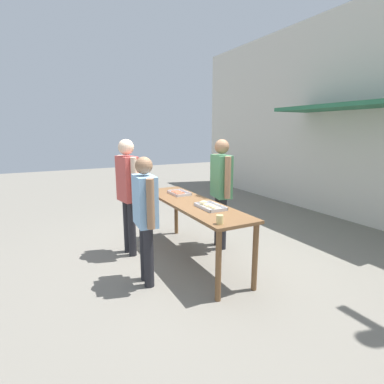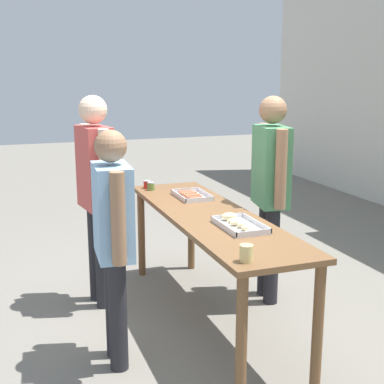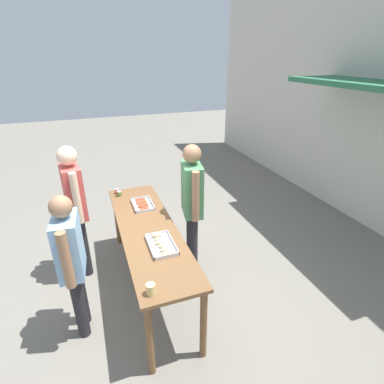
{
  "view_description": "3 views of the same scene",
  "coord_description": "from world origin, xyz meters",
  "px_view_note": "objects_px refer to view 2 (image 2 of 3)",
  "views": [
    {
      "loc": [
        3.84,
        -1.98,
        1.96
      ],
      "look_at": [
        0.0,
        0.0,
        1.05
      ],
      "focal_mm": 28.0,
      "sensor_mm": 36.0,
      "label": 1
    },
    {
      "loc": [
        3.79,
        -1.53,
        2.0
      ],
      "look_at": [
        -0.58,
        0.06,
        0.95
      ],
      "focal_mm": 50.0,
      "sensor_mm": 36.0,
      "label": 2
    },
    {
      "loc": [
        3.08,
        -0.55,
        2.81
      ],
      "look_at": [
        -0.22,
        0.65,
        1.18
      ],
      "focal_mm": 28.0,
      "sensor_mm": 36.0,
      "label": 3
    }
  ],
  "objects_px": {
    "food_tray_sausages": "(192,196)",
    "food_tray_buns": "(239,224)",
    "person_customer_holding_hotdog": "(96,181)",
    "condiment_jar_mustard": "(147,184)",
    "person_server_behind_table": "(271,181)",
    "person_customer_with_cup": "(113,229)",
    "beer_cup": "(246,253)",
    "condiment_jar_ketchup": "(151,186)"
  },
  "relations": [
    {
      "from": "food_tray_buns",
      "to": "person_customer_with_cup",
      "type": "relative_size",
      "value": 0.28
    },
    {
      "from": "food_tray_sausages",
      "to": "person_server_behind_table",
      "type": "height_order",
      "value": "person_server_behind_table"
    },
    {
      "from": "condiment_jar_mustard",
      "to": "person_customer_with_cup",
      "type": "xyz_separation_m",
      "value": [
        1.49,
        -0.64,
        0.03
      ]
    },
    {
      "from": "condiment_jar_ketchup",
      "to": "beer_cup",
      "type": "xyz_separation_m",
      "value": [
        2.09,
        -0.0,
        0.01
      ]
    },
    {
      "from": "food_tray_buns",
      "to": "condiment_jar_mustard",
      "type": "bearing_deg",
      "value": -169.77
    },
    {
      "from": "condiment_jar_mustard",
      "to": "person_customer_holding_hotdog",
      "type": "xyz_separation_m",
      "value": [
        0.46,
        -0.57,
        0.16
      ]
    },
    {
      "from": "food_tray_buns",
      "to": "person_customer_with_cup",
      "type": "bearing_deg",
      "value": -91.81
    },
    {
      "from": "food_tray_sausages",
      "to": "condiment_jar_mustard",
      "type": "xyz_separation_m",
      "value": [
        -0.51,
        -0.27,
        0.02
      ]
    },
    {
      "from": "condiment_jar_mustard",
      "to": "beer_cup",
      "type": "relative_size",
      "value": 0.74
    },
    {
      "from": "food_tray_sausages",
      "to": "condiment_jar_mustard",
      "type": "height_order",
      "value": "condiment_jar_mustard"
    },
    {
      "from": "food_tray_buns",
      "to": "person_server_behind_table",
      "type": "height_order",
      "value": "person_server_behind_table"
    },
    {
      "from": "food_tray_buns",
      "to": "person_server_behind_table",
      "type": "relative_size",
      "value": 0.25
    },
    {
      "from": "condiment_jar_ketchup",
      "to": "person_customer_with_cup",
      "type": "relative_size",
      "value": 0.05
    },
    {
      "from": "person_customer_with_cup",
      "to": "food_tray_sausages",
      "type": "bearing_deg",
      "value": -38.96
    },
    {
      "from": "person_customer_holding_hotdog",
      "to": "condiment_jar_ketchup",
      "type": "bearing_deg",
      "value": -66.04
    },
    {
      "from": "condiment_jar_mustard",
      "to": "food_tray_buns",
      "type": "bearing_deg",
      "value": 10.23
    },
    {
      "from": "condiment_jar_mustard",
      "to": "condiment_jar_ketchup",
      "type": "relative_size",
      "value": 1.0
    },
    {
      "from": "condiment_jar_ketchup",
      "to": "person_server_behind_table",
      "type": "xyz_separation_m",
      "value": [
        0.78,
        0.85,
        0.14
      ]
    },
    {
      "from": "beer_cup",
      "to": "food_tray_sausages",
      "type": "bearing_deg",
      "value": 171.01
    },
    {
      "from": "food_tray_sausages",
      "to": "condiment_jar_ketchup",
      "type": "height_order",
      "value": "condiment_jar_ketchup"
    },
    {
      "from": "person_server_behind_table",
      "to": "person_customer_with_cup",
      "type": "bearing_deg",
      "value": -57.45
    },
    {
      "from": "condiment_jar_mustard",
      "to": "beer_cup",
      "type": "bearing_deg",
      "value": 0.19
    },
    {
      "from": "condiment_jar_mustard",
      "to": "beer_cup",
      "type": "distance_m",
      "value": 2.19
    },
    {
      "from": "food_tray_buns",
      "to": "person_customer_holding_hotdog",
      "type": "distance_m",
      "value": 1.36
    },
    {
      "from": "person_customer_holding_hotdog",
      "to": "food_tray_buns",
      "type": "bearing_deg",
      "value": -149.53
    },
    {
      "from": "beer_cup",
      "to": "person_customer_with_cup",
      "type": "height_order",
      "value": "person_customer_with_cup"
    },
    {
      "from": "person_customer_with_cup",
      "to": "condiment_jar_ketchup",
      "type": "bearing_deg",
      "value": -21.0
    },
    {
      "from": "person_customer_holding_hotdog",
      "to": "beer_cup",
      "type": "bearing_deg",
      "value": -169.75
    },
    {
      "from": "condiment_jar_mustard",
      "to": "food_tray_sausages",
      "type": "bearing_deg",
      "value": 28.12
    },
    {
      "from": "condiment_jar_mustard",
      "to": "person_customer_holding_hotdog",
      "type": "height_order",
      "value": "person_customer_holding_hotdog"
    },
    {
      "from": "person_customer_with_cup",
      "to": "beer_cup",
      "type": "bearing_deg",
      "value": -133.15
    },
    {
      "from": "food_tray_buns",
      "to": "person_customer_with_cup",
      "type": "xyz_separation_m",
      "value": [
        -0.03,
        -0.91,
        0.05
      ]
    },
    {
      "from": "food_tray_sausages",
      "to": "food_tray_buns",
      "type": "height_order",
      "value": "food_tray_buns"
    },
    {
      "from": "person_customer_holding_hotdog",
      "to": "food_tray_sausages",
      "type": "bearing_deg",
      "value": -101.42
    },
    {
      "from": "beer_cup",
      "to": "person_customer_with_cup",
      "type": "distance_m",
      "value": 0.95
    },
    {
      "from": "person_customer_holding_hotdog",
      "to": "condiment_jar_mustard",
      "type": "bearing_deg",
      "value": -59.33
    },
    {
      "from": "food_tray_buns",
      "to": "condiment_jar_mustard",
      "type": "height_order",
      "value": "condiment_jar_mustard"
    },
    {
      "from": "food_tray_sausages",
      "to": "person_customer_holding_hotdog",
      "type": "bearing_deg",
      "value": -93.05
    },
    {
      "from": "condiment_jar_mustard",
      "to": "person_customer_holding_hotdog",
      "type": "relative_size",
      "value": 0.04
    },
    {
      "from": "food_tray_sausages",
      "to": "condiment_jar_ketchup",
      "type": "distance_m",
      "value": 0.49
    },
    {
      "from": "person_customer_holding_hotdog",
      "to": "person_customer_with_cup",
      "type": "bearing_deg",
      "value": 167.88
    },
    {
      "from": "condiment_jar_ketchup",
      "to": "person_customer_with_cup",
      "type": "height_order",
      "value": "person_customer_with_cup"
    }
  ]
}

